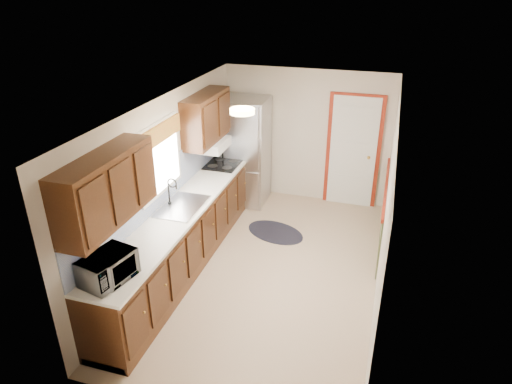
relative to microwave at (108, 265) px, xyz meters
The scene contains 8 objects.
room_shell 2.29m from the microwave, 58.39° to the left, with size 3.20×5.20×2.52m.
kitchen_run 1.69m from the microwave, 91.22° to the left, with size 0.63×4.00×2.20m.
back_wall_trim 4.71m from the microwave, 62.21° to the left, with size 1.12×2.30×2.08m.
ceiling_fixture 2.32m from the microwave, 62.78° to the left, with size 0.30×0.30×0.06m, color #FFD88C.
microwave is the anchor object (origin of this frame).
refrigerator 4.01m from the microwave, 87.43° to the left, with size 0.82×0.81×1.92m.
rug 3.35m from the microwave, 70.93° to the left, with size 0.99×0.64×0.01m, color black.
cooktop 3.35m from the microwave, 89.83° to the left, with size 0.53×0.64×0.02m, color black.
Camera 1 is at (1.40, -5.24, 3.84)m, focal length 32.00 mm.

